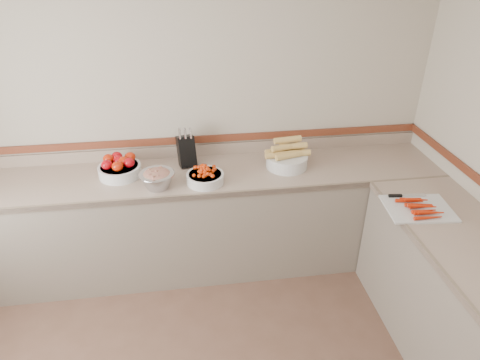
{
  "coord_description": "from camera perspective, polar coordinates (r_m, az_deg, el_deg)",
  "views": [
    {
      "loc": [
        -0.02,
        -1.29,
        2.53
      ],
      "look_at": [
        0.35,
        1.35,
        1.0
      ],
      "focal_mm": 32.0,
      "sensor_mm": 36.0,
      "label": 1
    }
  ],
  "objects": [
    {
      "name": "tomato_bowl",
      "position": [
        3.43,
        -15.76,
        1.63
      ],
      "size": [
        0.33,
        0.33,
        0.16
      ],
      "color": "silver",
      "rests_on": "counter_back"
    },
    {
      "name": "back_wall",
      "position": [
        3.51,
        -7.25,
        9.11
      ],
      "size": [
        4.0,
        0.0,
        4.0
      ],
      "primitive_type": "plane",
      "rotation": [
        1.57,
        0.0,
        0.0
      ],
      "color": "#B3A793",
      "rests_on": "ground_plane"
    },
    {
      "name": "corn_bowl",
      "position": [
        3.45,
        6.27,
        3.01
      ],
      "size": [
        0.37,
        0.34,
        0.25
      ],
      "color": "silver",
      "rests_on": "counter_back"
    },
    {
      "name": "knife_block",
      "position": [
        3.46,
        -7.17,
        3.96
      ],
      "size": [
        0.16,
        0.19,
        0.32
      ],
      "color": "black",
      "rests_on": "counter_back"
    },
    {
      "name": "rhubarb_bowl",
      "position": [
        3.2,
        -10.99,
        0.2
      ],
      "size": [
        0.26,
        0.26,
        0.15
      ],
      "color": "#B2B2BA",
      "rests_on": "counter_back"
    },
    {
      "name": "cherry_tomato_bowl",
      "position": [
        3.23,
        -4.68,
        0.51
      ],
      "size": [
        0.29,
        0.29,
        0.15
      ],
      "color": "silver",
      "rests_on": "counter_back"
    },
    {
      "name": "counter_back",
      "position": [
        3.62,
        -6.25,
        -5.35
      ],
      "size": [
        4.0,
        0.65,
        1.08
      ],
      "color": "gray",
      "rests_on": "ground_plane"
    },
    {
      "name": "cutting_board",
      "position": [
        3.16,
        22.74,
        -3.41
      ],
      "size": [
        0.47,
        0.39,
        0.06
      ],
      "color": "silver",
      "rests_on": "counter_right"
    }
  ]
}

